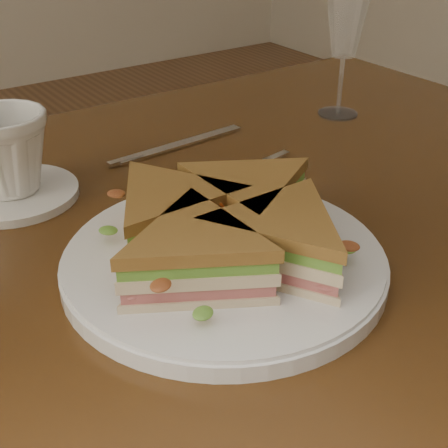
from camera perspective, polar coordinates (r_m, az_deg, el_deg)
name	(u,v)px	position (r m, az deg, el deg)	size (l,w,h in m)	color
table	(210,284)	(0.75, -1.29, -5.54)	(1.20, 0.80, 0.75)	#321C0B
plate	(224,262)	(0.59, 0.00, -3.51)	(0.31, 0.31, 0.02)	white
sandwich_wedges	(224,229)	(0.58, 0.00, -0.43)	(0.31, 0.31, 0.06)	beige
crisps_mound	(224,232)	(0.58, 0.00, -0.77)	(0.09, 0.09, 0.05)	#D5571B
spoon	(213,183)	(0.75, -1.03, 3.77)	(0.18, 0.05, 0.01)	silver
knife	(173,147)	(0.86, -4.68, 7.02)	(0.22, 0.03, 0.00)	silver
wine_glass	(346,26)	(0.96, 11.09, 17.32)	(0.07, 0.07, 0.19)	white
saucer	(14,194)	(0.76, -18.67, 2.62)	(0.15, 0.15, 0.01)	white
coffee_cup	(6,153)	(0.74, -19.31, 6.17)	(0.10, 0.10, 0.09)	white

